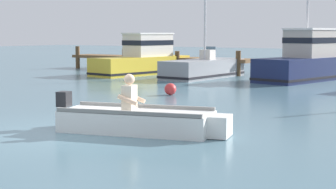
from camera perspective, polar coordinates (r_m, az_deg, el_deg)
name	(u,v)px	position (r m, az deg, el deg)	size (l,w,h in m)	color
ground_plane	(66,133)	(11.17, -10.71, -4.00)	(120.00, 120.00, 0.00)	slate
wooden_dock	(157,58)	(28.88, -1.20, 3.83)	(11.04, 1.57, 1.26)	brown
rowboat_with_person	(140,120)	(11.02, -3.01, -2.72)	(3.68, 1.90, 1.19)	white
moored_boat_yellow	(143,59)	(26.68, -2.60, 3.76)	(2.44, 5.69, 2.03)	gold
moored_boat_grey	(203,69)	(24.58, 3.74, 2.71)	(1.85, 4.85, 3.68)	gray
moored_boat_navy	(306,61)	(23.85, 14.36, 3.43)	(2.86, 5.47, 4.53)	#19234C
mooring_buoy	(170,89)	(17.63, 0.25, 0.57)	(0.39, 0.39, 0.39)	red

